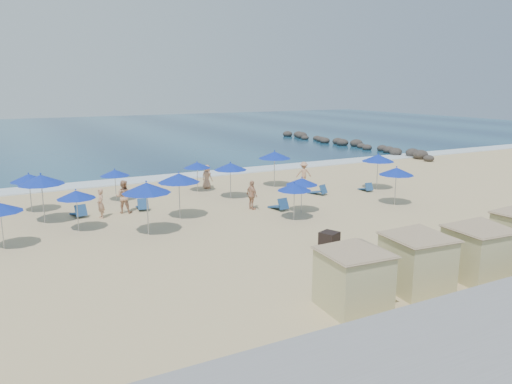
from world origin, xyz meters
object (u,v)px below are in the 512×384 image
cabana_1 (418,248)px  umbrella_9 (274,155)px  umbrella_7 (230,166)px  umbrella_6 (294,187)px  umbrella_1 (0,207)px  umbrella_8 (302,181)px  umbrella_10 (378,158)px  trash_bin (329,240)px  umbrella_0 (29,178)px  umbrella_13 (197,165)px  rock_jetty (347,143)px  cabana_2 (479,240)px  umbrella_3 (76,195)px  umbrella_11 (396,171)px  beachgoer_0 (101,204)px  beachgoer_3 (304,173)px  umbrella_4 (115,173)px  beachgoer_1 (124,197)px  beachgoer_4 (207,177)px  umbrella_5 (179,178)px  beachgoer_2 (252,195)px  umbrella_12 (146,188)px  cabana_0 (354,264)px

cabana_1 → umbrella_9: 18.69m
umbrella_7 → umbrella_6: bearing=-83.4°
umbrella_1 → umbrella_8: (15.08, -0.91, -0.09)m
umbrella_9 → umbrella_10: 7.11m
trash_bin → umbrella_7: 11.10m
umbrella_0 → umbrella_13: 10.41m
rock_jetty → cabana_2: cabana_2 is taller
umbrella_3 → umbrella_11: bearing=-10.7°
umbrella_8 → beachgoer_0: 11.08m
rock_jetty → umbrella_0: bearing=-155.7°
beachgoer_3 → umbrella_3: bearing=41.0°
umbrella_4 → umbrella_7: bearing=-22.3°
umbrella_3 → umbrella_1: bearing=-159.2°
beachgoer_1 → beachgoer_4: beachgoer_1 is taller
umbrella_0 → umbrella_8: (13.43, -7.37, -0.19)m
umbrella_11 → umbrella_8: bearing=169.2°
umbrella_5 → umbrella_11: size_ratio=1.09×
umbrella_1 → beachgoer_2: (12.96, 1.05, -1.03)m
rock_jetty → beachgoer_2: (-23.95, -21.30, 0.49)m
umbrella_7 → cabana_1: bearing=-91.8°
beachgoer_2 → umbrella_11: bearing=-116.3°
beachgoer_1 → beachgoer_0: bearing=50.3°
umbrella_7 → beachgoer_0: bearing=-173.3°
cabana_2 → umbrella_6: 10.29m
umbrella_11 → beachgoer_2: umbrella_11 is taller
umbrella_1 → umbrella_3: bearing=20.8°
umbrella_1 → umbrella_7: 13.79m
umbrella_10 → umbrella_5: bearing=-177.0°
rock_jetty → umbrella_8: size_ratio=12.91×
beachgoer_2 → umbrella_8: bearing=-138.1°
cabana_1 → beachgoer_0: size_ratio=2.64×
trash_bin → beachgoer_0: (-7.85, 9.98, 0.44)m
umbrella_9 → beachgoer_4: 4.97m
trash_bin → umbrella_8: 6.43m
trash_bin → umbrella_6: bearing=54.6°
umbrella_8 → umbrella_11: 6.08m
umbrella_0 → umbrella_4: (4.87, 0.48, -0.19)m
umbrella_3 → umbrella_9: size_ratio=0.82×
trash_bin → umbrella_3: size_ratio=0.34×
umbrella_0 → umbrella_10: (21.51, -4.55, 0.21)m
cabana_2 → umbrella_12: 14.56m
rock_jetty → umbrella_3: 39.64m
trash_bin → umbrella_3: 12.40m
rock_jetty → umbrella_7: size_ratio=11.24×
umbrella_0 → umbrella_1: bearing=-104.4°
beachgoer_4 → umbrella_8: bearing=162.8°
beachgoer_2 → beachgoer_4: size_ratio=1.03×
umbrella_9 → beachgoer_3: bearing=-8.0°
umbrella_12 → umbrella_13: 9.98m
beachgoer_2 → cabana_0: bearing=160.7°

